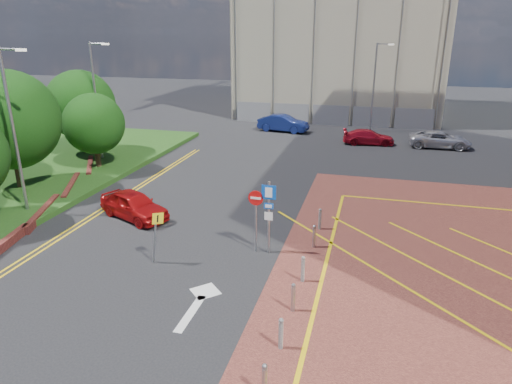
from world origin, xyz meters
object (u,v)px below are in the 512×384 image
at_px(tree_b, 9,120).
at_px(tree_c, 94,124).
at_px(warning_sign, 156,231).
at_px(lamp_left_near, 14,125).
at_px(lamp_left_far, 96,97).
at_px(sign_cluster, 264,210).
at_px(car_red_left, 134,205).
at_px(car_red_back, 369,137).
at_px(lamp_back, 375,84).
at_px(car_blue_back, 283,123).
at_px(tree_d, 81,105).
at_px(car_silver_back, 440,139).

height_order(tree_b, tree_c, tree_b).
bearing_deg(warning_sign, tree_c, 131.73).
xyz_separation_m(lamp_left_near, lamp_left_far, (-2.00, 10.00, 0.00)).
xyz_separation_m(sign_cluster, car_red_left, (-7.25, 2.06, -1.26)).
bearing_deg(sign_cluster, car_red_back, 80.27).
relative_size(lamp_back, car_red_left, 1.97).
relative_size(lamp_back, warning_sign, 3.56).
xyz_separation_m(lamp_back, sign_cluster, (-3.78, -27.02, -2.41)).
distance_m(lamp_left_far, warning_sign, 17.26).
bearing_deg(tree_c, car_red_back, 35.58).
distance_m(tree_b, warning_sign, 13.63).
distance_m(lamp_left_near, car_blue_back, 25.52).
bearing_deg(lamp_left_near, tree_c, 97.69).
relative_size(warning_sign, car_red_back, 0.54).
bearing_deg(car_blue_back, warning_sign, -170.67).
distance_m(sign_cluster, car_red_left, 7.64).
height_order(tree_d, sign_cluster, tree_d).
relative_size(tree_c, lamp_back, 0.61).
xyz_separation_m(tree_c, tree_d, (-3.00, 3.00, 0.68)).
bearing_deg(car_red_back, car_red_left, 144.09).
height_order(lamp_left_far, car_red_left, lamp_left_far).
distance_m(tree_b, car_silver_back, 30.98).
relative_size(lamp_left_far, warning_sign, 3.56).
bearing_deg(tree_b, car_red_back, 41.94).
height_order(warning_sign, car_red_back, warning_sign).
bearing_deg(car_blue_back, lamp_back, -65.83).
xyz_separation_m(car_blue_back, car_silver_back, (13.57, -2.97, -0.11)).
xyz_separation_m(tree_d, sign_cluster, (16.80, -12.02, -1.92)).
bearing_deg(car_red_left, tree_c, 67.56).
distance_m(warning_sign, car_red_left, 5.34).
relative_size(car_red_left, car_silver_back, 0.84).
height_order(warning_sign, car_red_left, warning_sign).
bearing_deg(car_silver_back, tree_c, 118.37).
relative_size(lamp_left_near, car_silver_back, 1.66).
distance_m(sign_cluster, warning_sign, 4.46).
xyz_separation_m(tree_b, car_red_left, (8.54, -1.96, -3.54)).
relative_size(car_red_back, car_silver_back, 0.87).
height_order(lamp_left_far, car_red_back, lamp_left_far).
bearing_deg(lamp_back, warning_sign, -104.84).
bearing_deg(car_red_left, sign_cluster, -81.51).
bearing_deg(tree_c, tree_b, -111.80).
bearing_deg(lamp_left_near, car_red_left, 10.79).
bearing_deg(tree_b, lamp_back, 49.59).
relative_size(sign_cluster, car_silver_back, 0.66).
distance_m(tree_b, car_red_left, 9.45).
bearing_deg(lamp_back, lamp_left_near, -122.40).
bearing_deg(car_red_left, lamp_back, 0.47).
bearing_deg(lamp_left_far, tree_d, 154.32).
distance_m(lamp_left_far, car_blue_back, 17.71).
height_order(tree_d, car_blue_back, tree_d).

